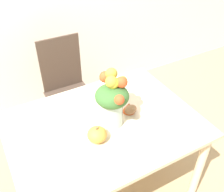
# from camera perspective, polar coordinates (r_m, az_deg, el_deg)

# --- Properties ---
(ground_plane) EXTENTS (12.00, 12.00, 0.00)m
(ground_plane) POSITION_cam_1_polar(r_m,az_deg,el_deg) (2.37, -1.44, -19.61)
(ground_plane) COLOR tan
(dining_table) EXTENTS (1.26, 0.94, 0.77)m
(dining_table) POSITION_cam_1_polar(r_m,az_deg,el_deg) (1.85, -1.76, -8.35)
(dining_table) COLOR beige
(dining_table) RESTS_ON ground_plane
(flower_vase) EXTENTS (0.24, 0.31, 0.38)m
(flower_vase) POSITION_cam_1_polar(r_m,az_deg,el_deg) (1.65, 0.07, -0.96)
(flower_vase) COLOR #B2CCBC
(flower_vase) RESTS_ON dining_table
(pumpkin) EXTENTS (0.12, 0.12, 0.11)m
(pumpkin) POSITION_cam_1_polar(r_m,az_deg,el_deg) (1.63, -3.25, -8.38)
(pumpkin) COLOR gold
(pumpkin) RESTS_ON dining_table
(turkey_figurine) EXTENTS (0.09, 0.12, 0.07)m
(turkey_figurine) POSITION_cam_1_polar(r_m,az_deg,el_deg) (1.84, 3.88, -2.68)
(turkey_figurine) COLOR #936642
(turkey_figurine) RESTS_ON dining_table
(dining_chair_near_window) EXTENTS (0.42, 0.42, 0.99)m
(dining_chair_near_window) POSITION_cam_1_polar(r_m,az_deg,el_deg) (2.57, -9.67, 1.57)
(dining_chair_near_window) COLOR #47382D
(dining_chair_near_window) RESTS_ON ground_plane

